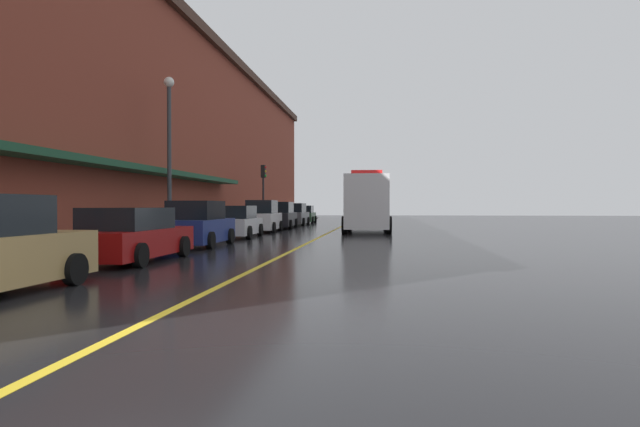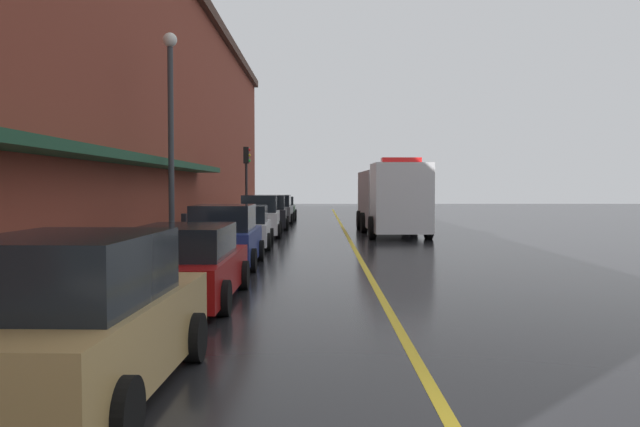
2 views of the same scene
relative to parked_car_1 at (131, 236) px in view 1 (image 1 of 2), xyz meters
name	(u,v)px [view 1 (image 1 of 2)]	position (x,y,z in m)	size (l,w,h in m)	color
ground_plane	(330,232)	(3.91, 17.47, -0.73)	(112.00, 112.00, 0.00)	black
sidewalk_left	(229,230)	(-2.29, 17.47, -0.65)	(2.40, 70.00, 0.15)	#9E9B93
lane_center_stripe	(330,232)	(3.91, 17.47, -0.72)	(0.16, 70.00, 0.01)	gold
brick_building_left	(107,132)	(-9.62, 16.47, 5.35)	(13.43, 64.00, 12.15)	brown
parked_car_1	(131,236)	(0.00, 0.00, 0.00)	(2.11, 4.81, 1.53)	maroon
parked_car_2	(198,225)	(-0.09, 5.74, 0.10)	(2.07, 4.27, 1.77)	navy
parked_car_3	(237,222)	(-0.14, 11.54, 0.02)	(2.09, 4.50, 1.58)	silver
parked_car_4	(263,217)	(-0.11, 17.01, 0.15)	(2.06, 4.19, 1.90)	silver
parked_car_5	(280,216)	(-0.11, 22.33, 0.13)	(2.22, 4.88, 1.84)	black
parked_car_6	(294,215)	(-0.07, 27.96, 0.10)	(2.16, 4.17, 1.77)	#595B60
parked_car_7	(303,215)	(-0.04, 32.92, 0.02)	(2.16, 4.18, 1.59)	#2D5133
box_truck	(367,204)	(6.08, 18.74, 0.96)	(2.94, 9.41, 3.54)	silver
parking_meter_0	(174,218)	(-1.44, 6.67, 0.33)	(0.14, 0.18, 1.33)	#4C4C51
street_lamp_left	(169,140)	(-2.04, 7.67, 3.67)	(0.44, 0.44, 6.94)	#33383D
traffic_light_near	(263,183)	(-1.38, 22.82, 2.43)	(0.38, 0.36, 4.30)	#232326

